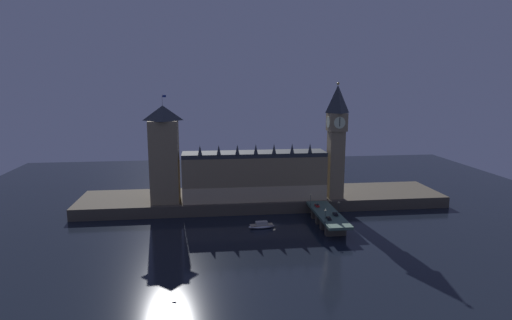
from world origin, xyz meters
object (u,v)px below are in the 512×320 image
at_px(car_northbound_trail, 329,218).
at_px(street_lamp_near, 325,214).
at_px(clock_tower, 336,138).
at_px(street_lamp_far, 311,198).
at_px(victoria_tower, 164,154).
at_px(street_lamp_mid, 339,206).
at_px(boat_upstream, 261,226).
at_px(car_southbound_lead, 335,214).
at_px(car_northbound_lead, 317,205).

bearing_deg(car_northbound_trail, street_lamp_near, -125.87).
height_order(clock_tower, street_lamp_far, clock_tower).
height_order(clock_tower, victoria_tower, clock_tower).
bearing_deg(car_northbound_trail, street_lamp_far, 96.92).
bearing_deg(street_lamp_mid, street_lamp_near, -127.85).
bearing_deg(boat_upstream, car_southbound_lead, -8.29).
height_order(car_southbound_lead, street_lamp_near, street_lamp_near).
relative_size(car_northbound_trail, car_southbound_lead, 1.16).
xyz_separation_m(victoria_tower, boat_upstream, (51.32, -33.38, -33.07)).
bearing_deg(victoria_tower, street_lamp_mid, -20.52).
bearing_deg(street_lamp_mid, clock_tower, 76.86).
relative_size(victoria_tower, car_southbound_lead, 15.16).
distance_m(car_northbound_lead, car_southbound_lead, 17.39).
xyz_separation_m(clock_tower, street_lamp_far, (-18.62, -16.07, -31.30)).
relative_size(car_northbound_trail, street_lamp_mid, 0.78).
distance_m(victoria_tower, street_lamp_near, 97.16).
bearing_deg(victoria_tower, car_northbound_trail, -28.25).
bearing_deg(street_lamp_near, car_southbound_lead, 50.88).
xyz_separation_m(street_lamp_mid, boat_upstream, (-40.68, 1.06, -9.56)).
bearing_deg(clock_tower, car_southbound_lead, -106.22).
bearing_deg(street_lamp_far, street_lamp_mid, -52.15).
relative_size(car_northbound_lead, street_lamp_near, 0.65).
height_order(victoria_tower, street_lamp_near, victoria_tower).
bearing_deg(clock_tower, street_lamp_mid, -103.14).
height_order(street_lamp_near, street_lamp_mid, street_lamp_near).
relative_size(victoria_tower, car_northbound_trail, 13.07).
bearing_deg(street_lamp_far, clock_tower, 40.79).
distance_m(car_northbound_lead, street_lamp_far, 5.34).
xyz_separation_m(street_lamp_far, boat_upstream, (-29.24, -13.66, -9.99)).
bearing_deg(car_southbound_lead, clock_tower, 73.78).
xyz_separation_m(clock_tower, victoria_tower, (-99.19, 3.65, -8.22)).
bearing_deg(car_northbound_lead, street_lamp_far, 139.82).
xyz_separation_m(clock_tower, street_lamp_near, (-18.62, -45.51, -31.31)).
xyz_separation_m(car_northbound_trail, street_lamp_near, (-3.06, -4.23, 3.54)).
xyz_separation_m(street_lamp_near, boat_upstream, (-29.24, 15.78, -9.97)).
distance_m(car_northbound_lead, boat_upstream, 34.75).
distance_m(car_southbound_lead, street_lamp_far, 21.18).
distance_m(clock_tower, car_southbound_lead, 50.54).
bearing_deg(street_lamp_far, car_southbound_lead, -66.35).
bearing_deg(car_northbound_lead, car_northbound_trail, -90.00).
xyz_separation_m(clock_tower, street_lamp_mid, (-7.19, -30.79, -31.73)).
distance_m(victoria_tower, car_southbound_lead, 100.63).
relative_size(car_northbound_trail, boat_upstream, 0.34).
distance_m(victoria_tower, street_lamp_far, 86.09).
xyz_separation_m(car_northbound_lead, car_southbound_lead, (5.32, -16.55, 0.05)).
distance_m(victoria_tower, street_lamp_mid, 101.01).
bearing_deg(car_northbound_trail, victoria_tower, 151.75).
bearing_deg(victoria_tower, street_lamp_near, -31.39).
bearing_deg(clock_tower, street_lamp_near, -112.26).
bearing_deg(street_lamp_mid, car_southbound_lead, -124.71).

